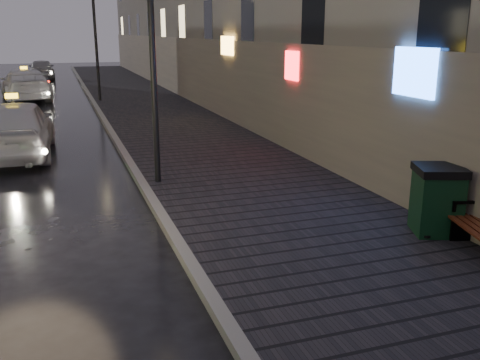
% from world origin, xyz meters
% --- Properties ---
extents(ground, '(120.00, 120.00, 0.00)m').
position_xyz_m(ground, '(0.00, 0.00, 0.00)').
color(ground, black).
rests_on(ground, ground).
extents(sidewalk, '(4.60, 58.00, 0.15)m').
position_xyz_m(sidewalk, '(3.90, 21.00, 0.07)').
color(sidewalk, black).
rests_on(sidewalk, ground).
extents(curb, '(0.20, 58.00, 0.15)m').
position_xyz_m(curb, '(1.50, 21.00, 0.07)').
color(curb, slate).
rests_on(curb, ground).
extents(lamp_near, '(0.36, 0.36, 5.28)m').
position_xyz_m(lamp_near, '(1.85, 6.00, 3.49)').
color(lamp_near, black).
rests_on(lamp_near, sidewalk).
extents(lamp_far, '(0.36, 0.36, 5.28)m').
position_xyz_m(lamp_far, '(1.85, 22.00, 3.49)').
color(lamp_far, black).
rests_on(lamp_far, sidewalk).
extents(trash_bin, '(1.00, 1.00, 1.19)m').
position_xyz_m(trash_bin, '(5.80, 1.18, 0.75)').
color(trash_bin, black).
rests_on(trash_bin, sidewalk).
extents(taxi_near, '(2.21, 5.05, 1.69)m').
position_xyz_m(taxi_near, '(-1.43, 10.51, 0.85)').
color(taxi_near, silver).
rests_on(taxi_near, ground).
extents(taxi_mid, '(3.00, 5.83, 1.62)m').
position_xyz_m(taxi_mid, '(-1.71, 24.55, 0.81)').
color(taxi_mid, silver).
rests_on(taxi_mid, ground).
extents(car_far, '(1.93, 4.47, 1.50)m').
position_xyz_m(car_far, '(-1.10, 37.81, 0.75)').
color(car_far, gray).
rests_on(car_far, ground).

